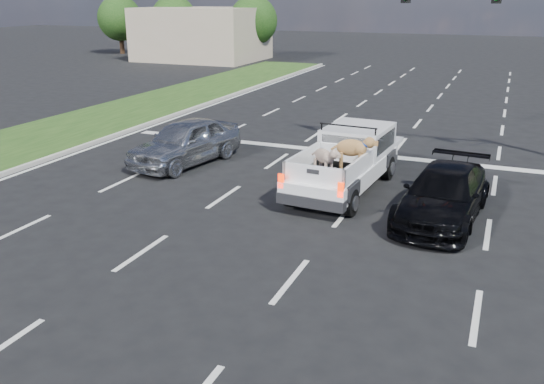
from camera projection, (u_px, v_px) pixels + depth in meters
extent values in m
plane|color=black|center=(212.00, 266.00, 12.02)|extent=(160.00, 160.00, 0.00)
cube|color=silver|center=(157.00, 165.00, 19.16)|extent=(0.12, 60.00, 0.01)
cube|color=silver|center=(253.00, 177.00, 17.90)|extent=(0.12, 60.00, 0.01)
cube|color=silver|center=(363.00, 191.00, 16.64)|extent=(0.12, 60.00, 0.01)
cube|color=silver|center=(491.00, 207.00, 15.39)|extent=(0.12, 60.00, 0.01)
cube|color=silver|center=(72.00, 155.00, 20.43)|extent=(0.15, 60.00, 0.01)
cube|color=silver|center=(342.00, 152.00, 20.77)|extent=(17.00, 0.45, 0.01)
cube|color=#1E4114|center=(14.00, 146.00, 21.39)|extent=(5.00, 60.00, 0.10)
cube|color=#AAA79C|center=(66.00, 152.00, 20.50)|extent=(0.15, 60.00, 0.14)
cube|color=tan|center=(202.00, 34.00, 50.01)|extent=(10.00, 8.00, 4.40)
cylinder|color=#332114|center=(122.00, 42.00, 55.71)|extent=(0.44, 0.44, 2.16)
sphere|color=#15390F|center=(120.00, 18.00, 55.00)|extent=(4.20, 4.20, 4.20)
cylinder|color=#332114|center=(175.00, 44.00, 53.56)|extent=(0.44, 0.44, 2.16)
sphere|color=#15390F|center=(174.00, 19.00, 52.84)|extent=(4.20, 4.20, 4.20)
cylinder|color=#332114|center=(254.00, 47.00, 50.68)|extent=(0.44, 0.44, 2.16)
sphere|color=#15390F|center=(253.00, 21.00, 49.97)|extent=(4.20, 4.20, 4.20)
cylinder|color=black|center=(291.00, 193.00, 15.36)|extent=(0.32, 0.73, 0.72)
cylinder|color=black|center=(350.00, 202.00, 14.67)|extent=(0.32, 0.73, 0.72)
cylinder|color=black|center=(337.00, 161.00, 18.32)|extent=(0.32, 0.73, 0.72)
cylinder|color=black|center=(387.00, 168.00, 17.63)|extent=(0.32, 0.73, 0.72)
cube|color=white|center=(344.00, 170.00, 16.45)|extent=(2.15, 5.12, 0.49)
cube|color=white|center=(358.00, 139.00, 17.24)|extent=(1.89, 2.29, 0.81)
cube|color=black|center=(346.00, 146.00, 16.32)|extent=(1.46, 0.13, 0.59)
cylinder|color=black|center=(348.00, 126.00, 16.24)|extent=(1.70, 0.17, 0.05)
cube|color=black|center=(330.00, 173.00, 15.44)|extent=(1.85, 2.52, 0.06)
cube|color=white|center=(303.00, 160.00, 15.69)|extent=(0.25, 2.41, 0.49)
cube|color=white|center=(359.00, 167.00, 15.01)|extent=(0.25, 2.41, 0.49)
cube|color=white|center=(313.00, 175.00, 14.36)|extent=(1.68, 0.20, 0.49)
cube|color=#F82A05|center=(281.00, 181.00, 14.60)|extent=(0.15, 0.07, 0.38)
cube|color=#F82A05|center=(341.00, 190.00, 13.93)|extent=(0.15, 0.07, 0.38)
cube|color=black|center=(311.00, 201.00, 14.46)|extent=(1.83, 0.41, 0.28)
imported|color=#A6A8AD|center=(186.00, 142.00, 19.16)|extent=(2.57, 4.65, 1.50)
imported|color=black|center=(443.00, 195.00, 14.35)|extent=(2.22, 4.63, 1.30)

